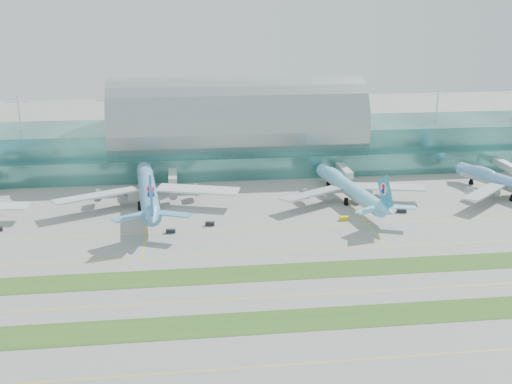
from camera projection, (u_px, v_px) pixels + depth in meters
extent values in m
plane|color=gray|center=(279.00, 275.00, 190.22)|extent=(700.00, 700.00, 0.00)
cube|color=#3D7A75|center=(237.00, 145.00, 310.55)|extent=(340.00, 42.00, 20.00)
cube|color=#3D7A75|center=(242.00, 168.00, 289.26)|extent=(340.00, 8.00, 10.00)
ellipsoid|color=#9EA5A8|center=(236.00, 125.00, 307.61)|extent=(340.00, 46.20, 16.17)
cylinder|color=white|center=(236.00, 108.00, 305.26)|extent=(0.80, 0.80, 16.00)
cube|color=#B2B7B7|center=(173.00, 175.00, 274.98)|extent=(3.50, 22.00, 3.00)
cylinder|color=black|center=(173.00, 190.00, 266.52)|extent=(1.00, 1.00, 4.00)
cube|color=#B2B7B7|center=(343.00, 170.00, 283.95)|extent=(3.50, 22.00, 3.00)
cylinder|color=black|center=(349.00, 183.00, 275.50)|extent=(1.00, 1.00, 4.00)
cube|color=#B2B7B7|center=(503.00, 164.00, 292.93)|extent=(3.50, 22.00, 3.00)
cube|color=#2D591E|center=(297.00, 320.00, 163.66)|extent=(420.00, 12.00, 0.08)
cube|color=#2D591E|center=(278.00, 272.00, 192.10)|extent=(420.00, 12.00, 0.08)
cube|color=yellow|center=(313.00, 363.00, 144.70)|extent=(420.00, 0.35, 0.01)
cube|color=yellow|center=(287.00, 296.00, 176.94)|extent=(420.00, 0.35, 0.01)
cube|color=yellow|center=(270.00, 252.00, 207.29)|extent=(420.00, 0.35, 0.01)
cube|color=yellow|center=(261.00, 228.00, 228.15)|extent=(420.00, 0.35, 0.01)
cylinder|color=#5B99C9|center=(148.00, 190.00, 250.60)|extent=(11.94, 67.40, 6.71)
ellipsoid|color=#5B99C9|center=(145.00, 173.00, 267.64)|extent=(7.95, 20.83, 4.78)
cone|color=#5B99C9|center=(144.00, 167.00, 284.42)|extent=(7.11, 5.92, 6.71)
cone|color=#5B99C9|center=(152.00, 218.00, 214.77)|extent=(7.12, 10.21, 6.37)
cube|color=white|center=(96.00, 196.00, 244.93)|extent=(32.68, 21.77, 1.32)
cylinder|color=gray|center=(110.00, 196.00, 252.01)|extent=(4.13, 6.22, 3.68)
cube|color=white|center=(198.00, 190.00, 252.47)|extent=(33.41, 17.53, 1.32)
cylinder|color=gray|center=(184.00, 192.00, 257.67)|extent=(4.13, 6.22, 3.68)
cube|color=#3279E2|center=(151.00, 197.00, 214.79)|extent=(1.76, 14.23, 15.60)
cylinder|color=white|center=(151.00, 191.00, 215.33)|extent=(1.38, 5.25, 5.19)
cylinder|color=black|center=(146.00, 184.00, 275.92)|extent=(1.95, 1.95, 3.25)
cylinder|color=black|center=(140.00, 206.00, 247.38)|extent=(1.95, 1.95, 3.25)
cylinder|color=black|center=(157.00, 205.00, 248.64)|extent=(1.95, 1.95, 3.25)
cylinder|color=#71D3F8|center=(349.00, 188.00, 256.14)|extent=(14.34, 57.97, 5.78)
ellipsoid|color=#71D3F8|center=(334.00, 174.00, 270.55)|extent=(8.05, 18.18, 4.11)
cone|color=#71D3F8|center=(321.00, 169.00, 284.76)|extent=(6.41, 5.47, 5.78)
cone|color=#71D3F8|center=(387.00, 211.00, 225.83)|extent=(6.68, 9.11, 5.49)
cube|color=silver|center=(312.00, 194.00, 250.18)|extent=(27.62, 20.26, 1.14)
cylinder|color=#93969B|center=(317.00, 194.00, 256.47)|extent=(3.90, 5.54, 3.17)
cube|color=silver|center=(389.00, 187.00, 258.90)|extent=(28.81, 13.30, 1.14)
cylinder|color=#93969B|center=(374.00, 189.00, 263.01)|extent=(3.90, 5.54, 3.17)
cube|color=teal|center=(386.00, 193.00, 225.82)|extent=(2.38, 12.19, 13.43)
cylinder|color=white|center=(385.00, 189.00, 226.26)|extent=(1.50, 4.55, 4.47)
cylinder|color=black|center=(328.00, 183.00, 277.59)|extent=(1.68, 1.68, 2.79)
cylinder|color=black|center=(346.00, 202.00, 253.25)|extent=(1.68, 1.68, 2.79)
cylinder|color=black|center=(359.00, 200.00, 254.70)|extent=(1.68, 1.68, 2.79)
cylinder|color=#629CD8|center=(511.00, 185.00, 261.02)|extent=(24.23, 56.05, 5.73)
ellipsoid|color=#629CD8|center=(482.00, 172.00, 274.31)|extent=(10.86, 18.26, 4.09)
cone|color=#629CD8|center=(457.00, 167.00, 287.49)|extent=(6.93, 6.25, 5.73)
cube|color=silver|center=(484.00, 192.00, 252.49)|extent=(25.48, 23.50, 1.13)
cylinder|color=gray|center=(482.00, 192.00, 259.10)|extent=(4.64, 5.84, 3.14)
cylinder|color=black|center=(471.00, 181.00, 280.94)|extent=(1.66, 1.66, 2.77)
cylinder|color=black|center=(512.00, 198.00, 257.93)|extent=(1.66, 1.66, 2.77)
cube|color=black|center=(171.00, 231.00, 223.78)|extent=(3.47, 1.78, 1.29)
cube|color=black|center=(210.00, 224.00, 230.81)|extent=(3.47, 2.02, 1.43)
cube|color=#D8C60C|center=(344.00, 218.00, 236.53)|extent=(3.23, 2.18, 1.32)
cube|color=black|center=(402.00, 210.00, 244.84)|extent=(4.00, 2.63, 1.50)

